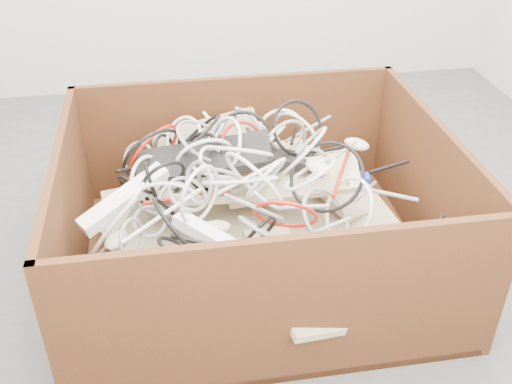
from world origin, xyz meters
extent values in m
plane|color=#48484A|center=(0.00, 0.00, 0.00)|extent=(3.00, 3.00, 0.00)
cube|color=#361F0D|center=(-0.12, -0.14, 0.01)|extent=(1.23, 1.02, 0.03)
cube|color=#361F0D|center=(-0.12, 0.36, 0.25)|extent=(1.23, 0.03, 0.51)
cube|color=#361F0D|center=(-0.12, -0.64, 0.25)|extent=(1.23, 0.02, 0.51)
cube|color=#361F0D|center=(0.48, -0.14, 0.25)|extent=(0.03, 0.97, 0.51)
cube|color=#361F0D|center=(-0.72, -0.14, 0.25)|extent=(0.02, 0.97, 0.51)
cube|color=tan|center=(-0.12, -0.12, 0.08)|extent=(1.08, 0.93, 0.20)
cube|color=tan|center=(-0.22, -0.19, 0.17)|extent=(0.77, 0.69, 0.21)
cube|color=beige|center=(-0.44, 0.01, 0.20)|extent=(0.44, 0.34, 0.15)
cube|color=beige|center=(0.16, 0.06, 0.22)|extent=(0.34, 0.44, 0.17)
cube|color=beige|center=(-0.07, -0.46, 0.21)|extent=(0.23, 0.45, 0.10)
cube|color=beige|center=(-0.35, -0.36, 0.22)|extent=(0.45, 0.20, 0.10)
cube|color=beige|center=(0.14, -0.38, 0.23)|extent=(0.21, 0.42, 0.18)
cube|color=beige|center=(-0.24, 0.25, 0.31)|extent=(0.42, 0.25, 0.16)
cube|color=beige|center=(-0.24, -0.11, 0.30)|extent=(0.43, 0.35, 0.22)
cube|color=beige|center=(0.00, -0.12, 0.34)|extent=(0.44, 0.22, 0.14)
cube|color=black|center=(-0.08, -0.02, 0.39)|extent=(0.45, 0.29, 0.11)
cube|color=black|center=(-0.28, -0.09, 0.43)|extent=(0.44, 0.21, 0.12)
ellipsoid|color=beige|center=(-0.39, -0.18, 0.32)|extent=(0.11, 0.08, 0.04)
ellipsoid|color=beige|center=(0.28, 0.06, 0.35)|extent=(0.11, 0.11, 0.04)
ellipsoid|color=beige|center=(-0.28, -0.32, 0.32)|extent=(0.10, 0.06, 0.04)
ellipsoid|color=beige|center=(0.06, -0.22, 0.44)|extent=(0.09, 0.11, 0.04)
ellipsoid|color=beige|center=(-0.23, 0.00, 0.41)|extent=(0.11, 0.09, 0.04)
ellipsoid|color=black|center=(0.00, -0.55, 0.29)|extent=(0.10, 0.06, 0.04)
ellipsoid|color=beige|center=(-0.57, -0.28, 0.28)|extent=(0.10, 0.11, 0.04)
cube|color=white|center=(-0.53, -0.21, 0.38)|extent=(0.29, 0.22, 0.13)
cube|color=white|center=(-0.29, -0.40, 0.35)|extent=(0.22, 0.20, 0.08)
cube|color=#0B2BB0|center=(0.22, -0.18, 0.36)|extent=(0.05, 0.05, 0.03)
torus|color=gray|center=(-0.56, -0.31, 0.34)|extent=(0.21, 0.27, 0.29)
torus|color=gray|center=(-0.01, -0.02, 0.40)|extent=(0.27, 0.17, 0.30)
torus|color=silver|center=(-0.28, -0.07, 0.41)|extent=(0.23, 0.11, 0.22)
torus|color=#AC180C|center=(-0.09, -0.42, 0.42)|extent=(0.20, 0.15, 0.20)
torus|color=silver|center=(-0.22, 0.09, 0.40)|extent=(0.14, 0.24, 0.22)
torus|color=silver|center=(-0.53, -0.24, 0.37)|extent=(0.17, 0.20, 0.19)
torus|color=black|center=(-0.45, -0.13, 0.39)|extent=(0.05, 0.18, 0.18)
torus|color=gray|center=(-0.38, -0.22, 0.37)|extent=(0.17, 0.13, 0.12)
torus|color=silver|center=(0.01, 0.12, 0.40)|extent=(0.23, 0.03, 0.23)
torus|color=silver|center=(-0.11, -0.23, 0.42)|extent=(0.15, 0.21, 0.20)
torus|color=silver|center=(-0.22, -0.06, 0.44)|extent=(0.13, 0.27, 0.26)
torus|color=silver|center=(0.04, -0.10, 0.43)|extent=(0.22, 0.23, 0.25)
torus|color=black|center=(-0.30, 0.04, 0.44)|extent=(0.21, 0.29, 0.23)
torus|color=black|center=(0.07, -0.26, 0.43)|extent=(0.26, 0.22, 0.23)
torus|color=gray|center=(0.04, -0.39, 0.37)|extent=(0.21, 0.24, 0.18)
torus|color=silver|center=(0.02, -0.26, 0.44)|extent=(0.23, 0.23, 0.13)
torus|color=silver|center=(-0.26, -0.15, 0.41)|extent=(0.18, 0.18, 0.08)
torus|color=black|center=(-0.44, -0.01, 0.41)|extent=(0.26, 0.19, 0.29)
torus|color=gray|center=(-0.34, -0.26, 0.41)|extent=(0.12, 0.14, 0.11)
torus|color=black|center=(-0.14, 0.01, 0.43)|extent=(0.22, 0.16, 0.17)
torus|color=gray|center=(-0.46, -0.27, 0.33)|extent=(0.14, 0.12, 0.10)
torus|color=black|center=(-0.40, 0.13, 0.35)|extent=(0.09, 0.14, 0.15)
torus|color=silver|center=(0.11, -0.37, 0.38)|extent=(0.13, 0.29, 0.27)
torus|color=gray|center=(-0.26, -0.01, 0.44)|extent=(0.29, 0.33, 0.17)
torus|color=#AC180C|center=(-0.44, 0.08, 0.37)|extent=(0.25, 0.24, 0.31)
torus|color=silver|center=(-0.25, -0.14, 0.43)|extent=(0.12, 0.16, 0.14)
torus|color=black|center=(-0.51, -0.11, 0.34)|extent=(0.13, 0.16, 0.18)
torus|color=black|center=(-0.16, -0.42, 0.36)|extent=(0.13, 0.15, 0.17)
torus|color=gray|center=(-0.10, 0.09, 0.40)|extent=(0.14, 0.25, 0.28)
torus|color=gray|center=(-0.06, 0.07, 0.39)|extent=(0.15, 0.16, 0.16)
torus|color=black|center=(0.04, 0.01, 0.46)|extent=(0.24, 0.13, 0.23)
torus|color=black|center=(-0.41, -0.19, 0.43)|extent=(0.20, 0.10, 0.20)
torus|color=silver|center=(-0.17, -0.13, 0.46)|extent=(0.28, 0.23, 0.18)
torus|color=black|center=(-0.37, -0.38, 0.36)|extent=(0.17, 0.29, 0.28)
torus|color=silver|center=(-0.47, -0.08, 0.36)|extent=(0.13, 0.20, 0.22)
torus|color=silver|center=(-0.19, -0.28, 0.45)|extent=(0.32, 0.28, 0.17)
torus|color=silver|center=(-0.34, 0.10, 0.40)|extent=(0.16, 0.21, 0.19)
torus|color=#AC180C|center=(-0.15, -0.02, 0.44)|extent=(0.21, 0.10, 0.20)
torus|color=gray|center=(-0.24, -0.21, 0.41)|extent=(0.17, 0.13, 0.18)
torus|color=gray|center=(0.06, -0.13, 0.41)|extent=(0.11, 0.08, 0.13)
torus|color=gray|center=(-0.16, -0.43, 0.38)|extent=(0.14, 0.18, 0.15)
torus|color=black|center=(-0.28, -0.06, 0.40)|extent=(0.14, 0.24, 0.25)
torus|color=silver|center=(-0.15, -0.30, 0.46)|extent=(0.20, 0.26, 0.29)
torus|color=black|center=(-0.39, -0.43, 0.34)|extent=(0.16, 0.18, 0.10)
torus|color=gray|center=(-0.50, 0.10, 0.34)|extent=(0.13, 0.15, 0.17)
torus|color=gray|center=(-0.51, -0.37, 0.35)|extent=(0.08, 0.15, 0.15)
torus|color=gray|center=(-0.31, -0.28, 0.46)|extent=(0.11, 0.16, 0.17)
torus|color=gray|center=(-0.16, -0.35, 0.40)|extent=(0.23, 0.20, 0.18)
torus|color=silver|center=(-0.31, -0.31, 0.44)|extent=(0.17, 0.19, 0.24)
torus|color=silver|center=(-0.40, -0.23, 0.37)|extent=(0.26, 0.11, 0.25)
torus|color=silver|center=(0.06, 0.11, 0.37)|extent=(0.17, 0.22, 0.23)
cylinder|color=black|center=(0.16, 0.06, 0.33)|extent=(0.26, 0.07, 0.02)
cylinder|color=#AC180C|center=(0.13, -0.23, 0.42)|extent=(0.14, 0.28, 0.02)
cylinder|color=black|center=(0.32, -0.45, 0.30)|extent=(0.18, 0.13, 0.08)
cylinder|color=silver|center=(-0.09, 0.12, 0.45)|extent=(0.09, 0.20, 0.01)
cylinder|color=black|center=(-0.30, -0.48, 0.39)|extent=(0.21, 0.06, 0.07)
cylinder|color=silver|center=(-0.08, -0.06, 0.44)|extent=(0.17, 0.19, 0.05)
cylinder|color=gray|center=(0.00, -0.44, 0.36)|extent=(0.22, 0.04, 0.07)
cylinder|color=silver|center=(-0.21, 0.22, 0.37)|extent=(0.09, 0.17, 0.07)
cylinder|color=gray|center=(0.21, -0.24, 0.35)|extent=(0.16, 0.24, 0.11)
cylinder|color=silver|center=(-0.42, -0.34, 0.40)|extent=(0.24, 0.17, 0.07)
cylinder|color=silver|center=(-0.16, -0.21, 0.42)|extent=(0.23, 0.09, 0.07)
cylinder|color=black|center=(-0.36, 0.05, 0.35)|extent=(0.21, 0.16, 0.04)
cylinder|color=gray|center=(0.13, 0.18, 0.36)|extent=(0.21, 0.15, 0.03)
cylinder|color=black|center=(-0.36, -0.13, 0.36)|extent=(0.06, 0.16, 0.06)
cylinder|color=gray|center=(0.11, -0.20, 0.44)|extent=(0.21, 0.18, 0.04)
cylinder|color=black|center=(-0.45, -0.01, 0.38)|extent=(0.23, 0.16, 0.06)
cylinder|color=#AC180C|center=(-0.59, -0.52, 0.25)|extent=(0.04, 0.13, 0.02)
cylinder|color=#AC180C|center=(-0.35, -0.22, 0.37)|extent=(0.27, 0.08, 0.04)
cylinder|color=black|center=(0.32, -0.14, 0.37)|extent=(0.15, 0.05, 0.02)
cylinder|color=gray|center=(-0.50, -0.07, 0.33)|extent=(0.12, 0.03, 0.05)
cylinder|color=gray|center=(-0.03, -0.40, 0.42)|extent=(0.15, 0.03, 0.02)
cylinder|color=black|center=(0.05, 0.09, 0.38)|extent=(0.08, 0.25, 0.09)
cylinder|color=gray|center=(0.24, -0.27, 0.36)|extent=(0.21, 0.18, 0.04)
cylinder|color=silver|center=(-0.44, 0.03, 0.37)|extent=(0.05, 0.16, 0.05)
camera|label=1|loc=(-0.38, -1.74, 1.38)|focal=41.95mm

